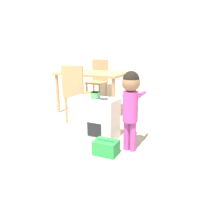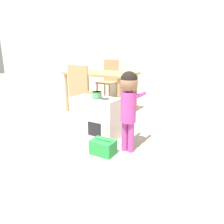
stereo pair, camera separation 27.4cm
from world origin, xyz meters
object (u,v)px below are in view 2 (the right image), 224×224
toy_pot (97,94)px  dining_chair_far (109,80)px  play_kitchen (96,118)px  dining_chair_near (83,92)px  toy_basket (103,147)px  dining_table (101,77)px  child_figure (129,99)px

toy_pot → dining_chair_far: dining_chair_far is taller
play_kitchen → dining_chair_near: (-0.55, 0.42, 0.22)m
dining_chair_near → dining_chair_far: bearing=105.0°
play_kitchen → dining_chair_far: 2.11m
toy_pot → toy_basket: toy_pot is taller
toy_pot → dining_table: bearing=120.4°
dining_chair_near → dining_table: bearing=97.2°
toy_pot → dining_chair_near: size_ratio=0.26×
child_figure → dining_chair_far: (-1.51, 2.06, -0.14)m
child_figure → toy_pot: bearing=162.2°
dining_table → dining_chair_far: size_ratio=1.35×
toy_pot → dining_table: (-0.65, 1.11, 0.06)m
toy_pot → child_figure: 0.59m
play_kitchen → dining_chair_far: dining_chair_far is taller
child_figure → dining_chair_near: 1.28m
play_kitchen → dining_table: bearing=119.9°
dining_chair_near → dining_chair_far: 1.51m
child_figure → dining_chair_far: 2.56m
toy_basket → dining_chair_near: bearing=138.0°
play_kitchen → dining_table: (-0.64, 1.11, 0.38)m
toy_pot → play_kitchen: bearing=-177.7°
toy_basket → dining_table: 1.90m
dining_chair_near → toy_pot: bearing=-36.8°
child_figure → dining_table: bearing=133.2°
child_figure → toy_basket: child_figure is taller
dining_chair_near → dining_chair_far: size_ratio=1.00×
play_kitchen → toy_pot: bearing=2.3°
toy_pot → dining_chair_far: bearing=116.9°
dining_chair_far → toy_pot: bearing=116.9°
child_figure → dining_chair_far: size_ratio=1.01×
toy_basket → dining_chair_far: size_ratio=0.29×
toy_basket → dining_chair_near: (-0.91, 0.82, 0.41)m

